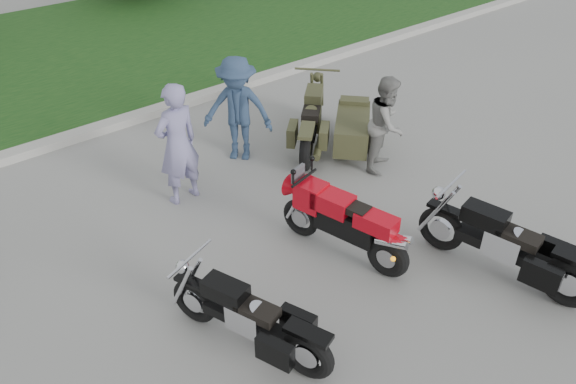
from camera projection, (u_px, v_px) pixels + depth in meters
ground at (334, 309)px, 6.74m from camera, size 80.00×80.00×0.00m
curb at (118, 123)px, 10.55m from camera, size 60.00×0.30×0.15m
grass_strip at (43, 59)px, 13.22m from camera, size 60.00×8.00×0.14m
sportbike_red at (346, 222)px, 7.26m from camera, size 0.68×1.92×0.92m
cruiser_left at (254, 322)px, 6.03m from camera, size 0.89×2.01×0.81m
cruiser_right at (511, 249)px, 6.95m from camera, size 0.71×2.30×0.89m
cruiser_sidecar at (335, 127)px, 9.68m from camera, size 2.01×2.09×0.91m
person_stripe at (178, 145)px, 8.12m from camera, size 0.73×0.52×1.90m
person_grey at (387, 124)px, 8.98m from camera, size 0.96×0.90×1.59m
person_denim at (238, 110)px, 9.17m from camera, size 1.27×1.30×1.79m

